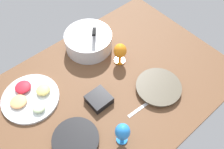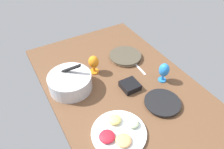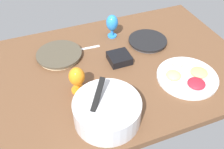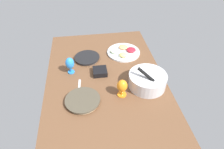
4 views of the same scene
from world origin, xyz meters
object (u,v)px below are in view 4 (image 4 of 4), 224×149
at_px(mixing_bowl, 147,80).
at_px(hurricane_glass_blue, 70,64).
at_px(dinner_plate_left, 87,58).
at_px(square_bowl_black, 100,71).
at_px(dinner_plate_right, 83,101).
at_px(hurricane_glass_orange, 122,87).
at_px(fruit_platter, 124,52).

xyz_separation_m(mixing_bowl, hurricane_glass_blue, (-0.27, -0.64, 0.03)).
xyz_separation_m(dinner_plate_left, square_bowl_black, (0.24, 0.11, 0.01)).
xyz_separation_m(dinner_plate_left, dinner_plate_right, (0.57, -0.06, 0.00)).
relative_size(dinner_plate_left, dinner_plate_right, 0.91).
bearing_deg(mixing_bowl, hurricane_glass_blue, -113.08).
relative_size(mixing_bowl, square_bowl_black, 2.50).
bearing_deg(hurricane_glass_blue, dinner_plate_right, 13.78).
height_order(dinner_plate_left, square_bowl_black, square_bowl_black).
bearing_deg(dinner_plate_right, dinner_plate_left, 173.83).
bearing_deg(mixing_bowl, dinner_plate_left, -133.59).
bearing_deg(mixing_bowl, square_bowl_black, -119.87).
height_order(dinner_plate_right, mixing_bowl, mixing_bowl).
height_order(dinner_plate_right, hurricane_glass_blue, hurricane_glass_blue).
height_order(mixing_bowl, hurricane_glass_orange, mixing_bowl).
relative_size(mixing_bowl, hurricane_glass_orange, 2.06).
distance_m(mixing_bowl, fruit_platter, 0.52).
relative_size(dinner_plate_right, fruit_platter, 0.81).
relative_size(dinner_plate_left, fruit_platter, 0.74).
relative_size(dinner_plate_right, square_bowl_black, 2.19).
distance_m(dinner_plate_right, mixing_bowl, 0.56).
relative_size(mixing_bowl, hurricane_glass_blue, 1.97).
bearing_deg(dinner_plate_right, mixing_bowl, 101.33).
height_order(hurricane_glass_blue, square_bowl_black, hurricane_glass_blue).
distance_m(dinner_plate_left, square_bowl_black, 0.27).
bearing_deg(square_bowl_black, fruit_platter, 136.86).
xyz_separation_m(fruit_platter, hurricane_glass_blue, (0.24, -0.54, 0.08)).
bearing_deg(hurricane_glass_orange, hurricane_glass_blue, -130.55).
xyz_separation_m(dinner_plate_left, fruit_platter, (-0.05, 0.38, 0.00)).
bearing_deg(mixing_bowl, hurricane_glass_orange, -71.39).
bearing_deg(square_bowl_black, dinner_plate_left, -156.55).
height_order(dinner_plate_right, hurricane_glass_orange, hurricane_glass_orange).
bearing_deg(dinner_plate_left, mixing_bowl, 46.41).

